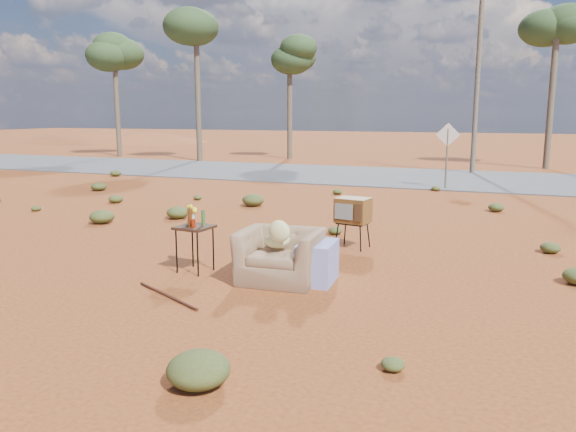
% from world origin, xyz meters
% --- Properties ---
extents(ground, '(140.00, 140.00, 0.00)m').
position_xyz_m(ground, '(0.00, 0.00, 0.00)').
color(ground, '#95501D').
rests_on(ground, ground).
extents(highway, '(140.00, 7.00, 0.04)m').
position_xyz_m(highway, '(0.00, 15.00, 0.02)').
color(highway, '#565659').
rests_on(highway, ground).
extents(dirt_mound, '(26.00, 18.00, 2.00)m').
position_xyz_m(dirt_mound, '(-30.00, 34.00, 0.00)').
color(dirt_mound, brown).
rests_on(dirt_mound, ground).
extents(armchair, '(1.45, 0.99, 1.04)m').
position_xyz_m(armchair, '(0.43, 0.37, 0.49)').
color(armchair, '#826246').
rests_on(armchair, ground).
extents(tv_unit, '(0.66, 0.56, 0.95)m').
position_xyz_m(tv_unit, '(0.79, 2.79, 0.71)').
color(tv_unit, black).
rests_on(tv_unit, ground).
extents(side_table, '(0.57, 0.57, 1.04)m').
position_xyz_m(side_table, '(-1.15, 0.35, 0.77)').
color(side_table, '#321F12').
rests_on(side_table, ground).
extents(rusty_bar, '(1.37, 0.72, 0.04)m').
position_xyz_m(rusty_bar, '(-0.83, -0.94, 0.02)').
color(rusty_bar, '#4D2214').
rests_on(rusty_bar, ground).
extents(road_sign, '(0.78, 0.06, 2.19)m').
position_xyz_m(road_sign, '(1.50, 12.00, 1.50)').
color(road_sign, brown).
rests_on(road_sign, ground).
extents(eucalyptus_far_left, '(3.20, 3.20, 7.10)m').
position_xyz_m(eucalyptus_far_left, '(-18.00, 20.00, 5.94)').
color(eucalyptus_far_left, brown).
rests_on(eucalyptus_far_left, ground).
extents(eucalyptus_left, '(3.20, 3.20, 8.10)m').
position_xyz_m(eucalyptus_left, '(-12.00, 19.00, 6.92)').
color(eucalyptus_left, brown).
rests_on(eucalyptus_left, ground).
extents(eucalyptus_near_left, '(3.20, 3.20, 6.60)m').
position_xyz_m(eucalyptus_near_left, '(-8.00, 22.00, 5.45)').
color(eucalyptus_near_left, brown).
rests_on(eucalyptus_near_left, ground).
extents(eucalyptus_center, '(3.20, 3.20, 7.60)m').
position_xyz_m(eucalyptus_center, '(5.00, 21.00, 6.43)').
color(eucalyptus_center, brown).
rests_on(eucalyptus_center, ground).
extents(utility_pole_center, '(1.40, 0.20, 8.00)m').
position_xyz_m(utility_pole_center, '(2.00, 17.50, 4.15)').
color(utility_pole_center, brown).
rests_on(utility_pole_center, ground).
extents(scrub_patch, '(17.49, 8.07, 0.33)m').
position_xyz_m(scrub_patch, '(-0.82, 4.41, 0.14)').
color(scrub_patch, '#4A5525').
rests_on(scrub_patch, ground).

